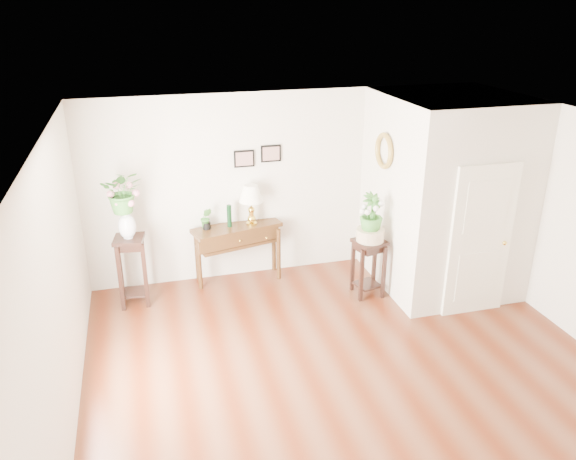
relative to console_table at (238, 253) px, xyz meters
name	(u,v)px	position (x,y,z in m)	size (l,w,h in m)	color
floor	(348,368)	(0.82, -2.57, -0.44)	(6.00, 5.50, 0.02)	#511D0B
ceiling	(360,132)	(0.82, -2.57, 2.36)	(6.00, 5.50, 0.02)	white
wall_back	(287,184)	(0.82, 0.18, 0.96)	(6.00, 0.02, 2.80)	beige
wall_front	(512,440)	(0.82, -5.32, 0.96)	(6.00, 0.02, 2.80)	beige
wall_left	(57,296)	(-2.18, -2.57, 0.96)	(0.02, 5.50, 2.80)	beige
partition	(444,193)	(2.92, -0.79, 0.96)	(1.80, 1.95, 2.80)	beige
door	(480,241)	(2.92, -1.79, 0.61)	(0.90, 0.05, 2.10)	white
art_print_left	(244,159)	(0.17, 0.16, 1.41)	(0.30, 0.02, 0.25)	black
art_print_right	(271,153)	(0.57, 0.16, 1.46)	(0.30, 0.02, 0.25)	black
wall_ornament	(384,151)	(1.98, -0.67, 1.61)	(0.51, 0.51, 0.07)	olive
console_table	(238,253)	(0.00, 0.00, 0.00)	(1.32, 0.44, 0.88)	#402611
table_lamp	(251,202)	(0.23, 0.00, 0.79)	(0.35, 0.35, 0.62)	gold
green_vase	(229,216)	(-0.11, 0.00, 0.61)	(0.07, 0.07, 0.34)	black
potted_plant	(206,219)	(-0.44, 0.00, 0.59)	(0.17, 0.14, 0.31)	#387B2C
plant_stand_a	(132,271)	(-1.55, -0.34, 0.06)	(0.39, 0.39, 1.01)	black
porcelain_vase	(127,222)	(-1.55, -0.34, 0.79)	(0.24, 0.24, 0.41)	white
lily_arrangement	(123,189)	(-1.55, -0.34, 1.26)	(0.53, 0.46, 0.59)	#387B2C
plant_stand_b	(368,267)	(1.72, -0.96, -0.02)	(0.40, 0.40, 0.85)	black
ceramic_bowl	(370,235)	(1.72, -0.96, 0.49)	(0.39, 0.39, 0.17)	beige
narcissus	(371,213)	(1.72, -0.96, 0.82)	(0.32, 0.32, 0.57)	#387B2C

